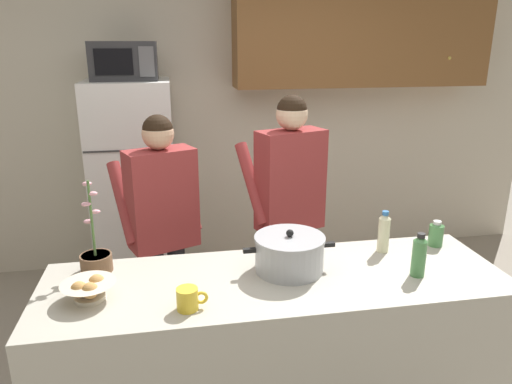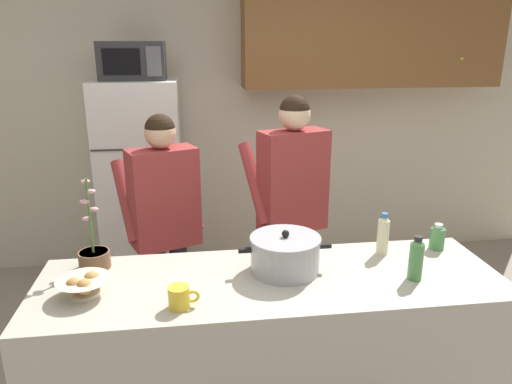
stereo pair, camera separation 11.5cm
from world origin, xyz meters
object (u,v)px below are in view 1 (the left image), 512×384
object	(u,v)px
person_by_sink	(289,193)
bread_bowl	(89,289)
cooking_pot	(289,253)
bottle_near_edge	(436,233)
bottle_far_corner	(419,255)
microwave	(124,61)
potted_orchid	(96,258)
bottle_mid_counter	(384,232)
refrigerator	(135,187)
person_near_pot	(162,214)
coffee_mug	(188,299)

from	to	relation	value
person_by_sink	bread_bowl	distance (m)	1.44
cooking_pot	bottle_near_edge	world-z (taller)	cooking_pot
person_by_sink	bottle_far_corner	size ratio (longest dim) A/B	7.79
microwave	potted_orchid	distance (m)	1.82
potted_orchid	bottle_mid_counter	bearing A→B (deg)	-1.33
refrigerator	microwave	xyz separation A→B (m)	(0.00, -0.02, 0.99)
bread_bowl	bottle_far_corner	world-z (taller)	bottle_far_corner
person_near_pot	bottle_mid_counter	world-z (taller)	person_near_pot
cooking_pot	coffee_mug	xyz separation A→B (m)	(-0.50, -0.27, -0.04)
bottle_far_corner	cooking_pot	bearing A→B (deg)	164.28
person_by_sink	coffee_mug	distance (m)	1.28
person_near_pot	person_by_sink	size ratio (longest dim) A/B	0.95
cooking_pot	bottle_mid_counter	distance (m)	0.55
refrigerator	cooking_pot	world-z (taller)	refrigerator
microwave	person_near_pot	size ratio (longest dim) A/B	0.30
microwave	bottle_far_corner	xyz separation A→B (m)	(1.42, -1.92, -0.81)
cooking_pot	bottle_mid_counter	xyz separation A→B (m)	(0.54, 0.12, 0.02)
cooking_pot	bottle_mid_counter	world-z (taller)	bottle_mid_counter
microwave	refrigerator	bearing A→B (deg)	90.07
microwave	bread_bowl	distance (m)	2.07
coffee_mug	bottle_near_edge	bearing A→B (deg)	17.14
bottle_near_edge	potted_orchid	distance (m)	1.76
refrigerator	potted_orchid	world-z (taller)	refrigerator
person_near_pot	coffee_mug	world-z (taller)	person_near_pot
refrigerator	person_by_sink	world-z (taller)	refrigerator
potted_orchid	person_by_sink	bearing A→B (deg)	30.14
person_by_sink	cooking_pot	xyz separation A→B (m)	(-0.20, -0.80, -0.04)
coffee_mug	bottle_near_edge	xyz separation A→B (m)	(1.35, 0.41, 0.02)
microwave	coffee_mug	distance (m)	2.24
refrigerator	bottle_mid_counter	world-z (taller)	refrigerator
person_by_sink	bottle_far_corner	distance (m)	1.04
person_near_pot	cooking_pot	xyz separation A→B (m)	(0.61, -0.75, 0.03)
bottle_mid_counter	cooking_pot	bearing A→B (deg)	-167.18
coffee_mug	bottle_far_corner	world-z (taller)	bottle_far_corner
person_by_sink	bottle_mid_counter	bearing A→B (deg)	-63.59
bottle_far_corner	person_by_sink	bearing A→B (deg)	111.60
bread_bowl	bottle_mid_counter	size ratio (longest dim) A/B	1.05
person_by_sink	bottle_far_corner	xyz separation A→B (m)	(0.38, -0.97, -0.02)
cooking_pot	bread_bowl	xyz separation A→B (m)	(-0.91, -0.12, -0.04)
person_near_pot	cooking_pot	bearing A→B (deg)	-51.11
refrigerator	cooking_pot	size ratio (longest dim) A/B	3.78
bottle_near_edge	bottle_mid_counter	world-z (taller)	bottle_mid_counter
bread_bowl	potted_orchid	distance (m)	0.28
refrigerator	bottle_mid_counter	bearing A→B (deg)	-50.35
microwave	cooking_pot	world-z (taller)	microwave
bottle_mid_counter	potted_orchid	size ratio (longest dim) A/B	0.50
refrigerator	person_by_sink	size ratio (longest dim) A/B	1.02
cooking_pot	bottle_far_corner	world-z (taller)	bottle_far_corner
person_by_sink	coffee_mug	bearing A→B (deg)	-122.91
bottle_far_corner	potted_orchid	size ratio (longest dim) A/B	0.47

